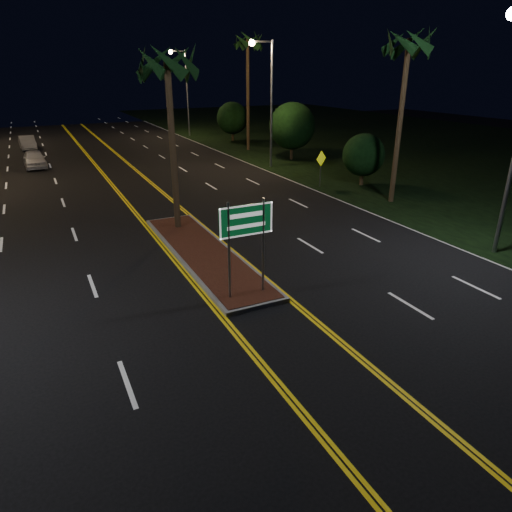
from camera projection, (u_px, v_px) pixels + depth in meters
ground at (289, 339)px, 12.86m from camera, size 120.00×120.00×0.00m
grass_right at (424, 145)px, 45.81m from camera, size 40.00×110.00×0.01m
median_island at (204, 253)px, 18.64m from camera, size 2.25×10.25×0.17m
highway_sign at (246, 229)px, 14.27m from camera, size 1.80×0.08×3.20m
streetlight_right_mid at (267, 90)px, 33.30m from camera, size 1.91×0.44×9.00m
streetlight_right_far at (183, 83)px, 49.93m from camera, size 1.91×0.44×9.00m
palm_median at (167, 63)px, 18.82m from camera, size 2.40×2.40×8.30m
palm_right_near at (409, 44)px, 23.12m from camera, size 2.40×2.40×9.30m
palm_right_far at (248, 43)px, 39.52m from camera, size 2.40×2.40×10.30m
shrub_near at (364, 155)px, 29.23m from camera, size 2.70×2.70×3.30m
shrub_mid at (292, 126)px, 37.45m from camera, size 3.78×3.78×4.62m
shrub_far at (232, 118)px, 47.50m from camera, size 3.24×3.24×3.96m
car_near at (34, 158)px, 35.01m from camera, size 2.13×4.64×1.52m
car_far at (27, 142)px, 43.07m from camera, size 2.14×4.40×1.43m
warning_sign at (321, 164)px, 28.99m from camera, size 0.91×0.36×2.29m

